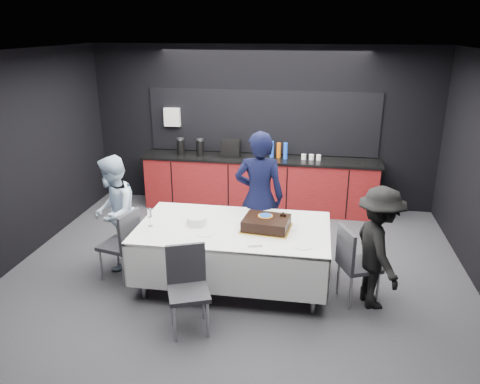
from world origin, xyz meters
name	(u,v)px	position (x,y,z in m)	size (l,w,h in m)	color
ground	(239,268)	(0.00, 0.00, 0.00)	(6.00, 6.00, 0.00)	#3C3C41
room_shell	(239,132)	(0.00, 0.00, 1.86)	(6.04, 5.04, 2.82)	white
kitchenette	(259,179)	(-0.02, 2.22, 0.54)	(4.10, 0.64, 2.05)	maroon
party_table	(233,237)	(0.00, -0.40, 0.64)	(2.32, 1.32, 0.78)	#99999E
cake_assembly	(266,223)	(0.40, -0.40, 0.85)	(0.62, 0.53, 0.18)	gold
plate_stack	(197,220)	(-0.46, -0.40, 0.83)	(0.24, 0.24, 0.10)	white
loose_plate_near	(205,233)	(-0.29, -0.66, 0.78)	(0.22, 0.22, 0.01)	white
loose_plate_right_a	(289,228)	(0.68, -0.34, 0.78)	(0.20, 0.20, 0.01)	white
loose_plate_right_b	(303,246)	(0.86, -0.81, 0.78)	(0.20, 0.20, 0.01)	white
loose_plate_far	(242,214)	(0.05, 0.02, 0.78)	(0.20, 0.20, 0.01)	white
fork_pile	(255,244)	(0.33, -0.86, 0.79)	(0.15, 0.10, 0.02)	white
champagne_flute	(150,214)	(-1.00, -0.55, 0.94)	(0.06, 0.06, 0.22)	white
chair_left	(123,240)	(-1.39, -0.50, 0.53)	(0.51, 0.51, 0.92)	#2C2C30
chair_right	(353,260)	(1.44, -0.56, 0.53)	(0.55, 0.55, 0.92)	#2C2C30
chair_near	(188,282)	(-0.32, -1.35, 0.53)	(0.55, 0.55, 0.92)	#2C2C30
person_center	(259,197)	(0.22, 0.33, 0.91)	(0.66, 0.43, 1.82)	black
person_left	(114,213)	(-1.63, -0.18, 0.76)	(0.74, 0.58, 1.53)	silver
person_right	(378,248)	(1.69, -0.59, 0.72)	(0.93, 0.54, 1.44)	black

